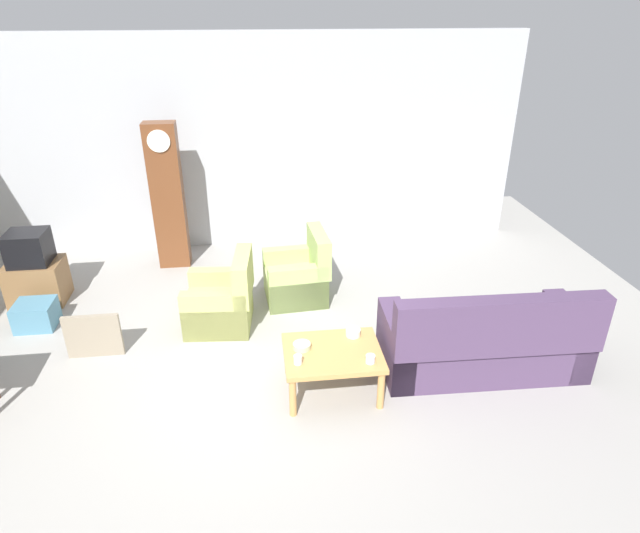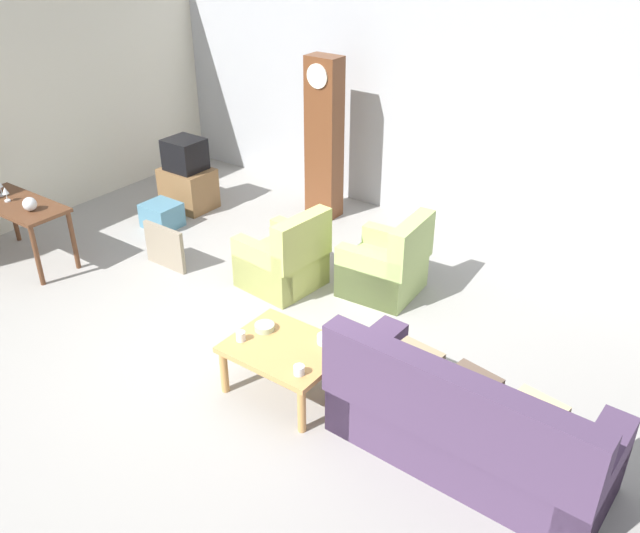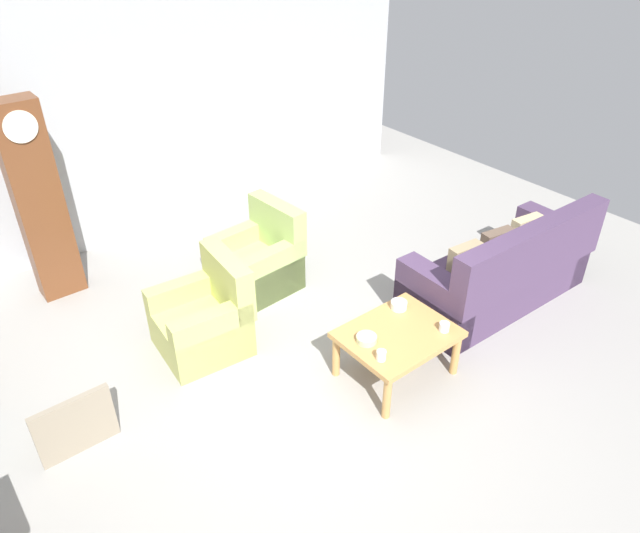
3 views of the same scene
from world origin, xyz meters
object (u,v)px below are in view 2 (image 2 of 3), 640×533
Objects in this scene: storage_box_blue at (162,215)px; cup_blue_rimmed at (299,370)px; tv_crt at (185,154)px; wine_glass_short at (5,192)px; glass_dome_cloche at (30,204)px; bowl_white_stacked at (326,339)px; tv_stand_cabinet at (188,188)px; framed_picture_leaning at (165,247)px; wine_glass_mid at (0,185)px; coffee_table_wood at (285,352)px; cup_white_porcelain at (241,336)px; couch_floral at (466,427)px; armchair_olive_near at (284,261)px; grandfather_clock at (324,139)px; console_table_dark at (19,211)px; armchair_olive_far at (386,267)px; bowl_shallow_green at (265,327)px.

storage_box_blue is 4.17m from cup_blue_rimmed.
tv_crt is 2.33m from wine_glass_short.
storage_box_blue is at bearing 81.83° from glass_dome_cloche.
glass_dome_cloche is 3.88m from bowl_white_stacked.
framed_picture_leaning is at bearing -53.20° from tv_stand_cabinet.
storage_box_blue is 2.23× the size of wine_glass_mid.
cup_white_porcelain is (-0.36, -0.16, 0.11)m from coffee_table_wood.
armchair_olive_near is (-2.76, 1.27, -0.05)m from couch_floral.
couch_floral is at bearing -22.69° from tv_crt.
grandfather_clock is at bearing 46.69° from storage_box_blue.
grandfather_clock reaches higher than wine_glass_mid.
glass_dome_cloche is 0.77× the size of wine_glass_mid.
storage_box_blue is 5.19× the size of cup_white_porcelain.
wine_glass_short is at bearing -102.55° from tv_stand_cabinet.
console_table_dark is 4.28m from cup_blue_rimmed.
glass_dome_cloche is at bearing 176.87° from cup_white_porcelain.
glass_dome_cloche is (-3.45, -1.92, 0.53)m from armchair_olive_far.
couch_floral reaches higher than bowl_white_stacked.
armchair_olive_far is 3.24m from storage_box_blue.
cup_white_porcelain is 3.92m from wine_glass_mid.
bowl_shallow_green is (-0.30, 0.08, 0.10)m from coffee_table_wood.
storage_box_blue is 1.76m from glass_dome_cloche.
storage_box_blue is at bearing -174.59° from armchair_olive_far.
glass_dome_cloche is 3.96m from cup_blue_rimmed.
grandfather_clock is 2.33m from storage_box_blue.
tv_stand_cabinet is at bearing -150.87° from grandfather_clock.
couch_floral is 4.43× the size of tv_crt.
coffee_table_wood is 0.46× the size of grandfather_clock.
framed_picture_leaning is at bearing 153.66° from cup_white_porcelain.
armchair_olive_near is 1.75m from cup_white_porcelain.
console_table_dark is at bearing -153.44° from armchair_olive_far.
bowl_shallow_green is (3.09, -1.55, 0.34)m from storage_box_blue.
armchair_olive_near is at bearing -66.85° from grandfather_clock.
armchair_olive_far is 2.28m from grandfather_clock.
couch_floral is 1.01× the size of grandfather_clock.
wine_glass_mid is (-3.96, -0.02, 0.38)m from bowl_shallow_green.
grandfather_clock reaches higher than cup_white_porcelain.
cup_white_porcelain is 0.43× the size of wine_glass_mid.
couch_floral is 10.57× the size of wine_glass_mid.
wine_glass_short is at bearing -154.65° from armchair_olive_near.
grandfather_clock is 24.38× the size of cup_white_porcelain.
wine_glass_short reaches higher than tv_stand_cabinet.
tv_stand_cabinet is 4.55× the size of bowl_white_stacked.
couch_floral is 2.55m from armchair_olive_far.
storage_box_blue is at bearing -75.68° from tv_stand_cabinet.
cup_white_porcelain is 0.58× the size of bowl_white_stacked.
couch_floral is 5.57m from console_table_dark.
grandfather_clock is 3.10× the size of tv_stand_cabinet.
armchair_olive_near reaches higher than cup_white_porcelain.
tv_crt is at bearing 77.45° from wine_glass_short.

